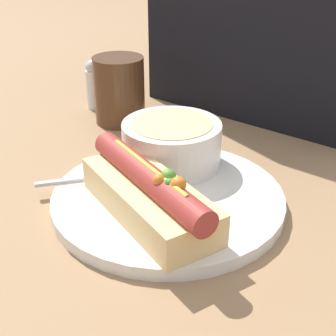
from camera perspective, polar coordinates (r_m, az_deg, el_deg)
ground_plane at (r=0.53m, az=0.00°, el=-4.37°), size 4.00×4.00×0.00m
dinner_plate at (r=0.53m, az=0.00°, el=-3.71°), size 0.26×0.26×0.01m
hot_dog at (r=0.47m, az=-2.33°, el=-3.16°), size 0.19×0.12×0.06m
soup_bowl at (r=0.57m, az=0.45°, el=3.20°), size 0.12×0.12×0.05m
spoon at (r=0.56m, az=-2.90°, el=-0.19°), size 0.11×0.15×0.01m
drinking_glass at (r=0.73m, az=-5.96°, el=9.41°), size 0.08×0.08×0.10m
salt_shaker at (r=0.80m, az=-9.00°, el=10.04°), size 0.03×0.03×0.08m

